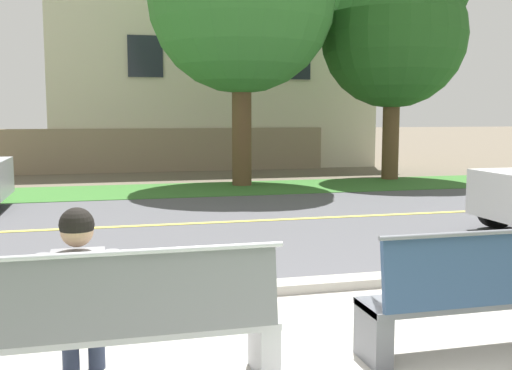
{
  "coord_description": "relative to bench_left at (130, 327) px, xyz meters",
  "views": [
    {
      "loc": [
        -1.47,
        -3.47,
        1.84
      ],
      "look_at": [
        0.28,
        3.47,
        1.0
      ],
      "focal_mm": 42.15,
      "sensor_mm": 36.0,
      "label": 1
    }
  ],
  "objects": [
    {
      "name": "ground_plane",
      "position": [
        1.34,
        7.6,
        -0.46
      ],
      "size": [
        140.0,
        140.0,
        0.0
      ],
      "primitive_type": "plane",
      "color": "#665B4C"
    },
    {
      "name": "curb_edge",
      "position": [
        1.34,
        1.95,
        -0.41
      ],
      "size": [
        44.0,
        0.3,
        0.11
      ],
      "primitive_type": "cube",
      "color": "#ADA89E",
      "rests_on": "ground_plane"
    },
    {
      "name": "street_asphalt",
      "position": [
        1.34,
        6.1,
        -0.46
      ],
      "size": [
        52.0,
        8.0,
        0.01
      ],
      "primitive_type": "cube",
      "color": "#515156",
      "rests_on": "ground_plane"
    },
    {
      "name": "road_centre_line",
      "position": [
        1.34,
        6.1,
        -0.45
      ],
      "size": [
        48.0,
        0.14,
        0.01
      ],
      "primitive_type": "cube",
      "color": "#E0CC4C",
      "rests_on": "ground_plane"
    },
    {
      "name": "far_verge_grass",
      "position": [
        1.34,
        10.71,
        -0.45
      ],
      "size": [
        48.0,
        2.8,
        0.02
      ],
      "primitive_type": "cube",
      "color": "#38702D",
      "rests_on": "ground_plane"
    },
    {
      "name": "bench_left",
      "position": [
        0.0,
        0.0,
        0.0
      ],
      "size": [
        1.99,
        0.48,
        1.01
      ],
      "color": "silver",
      "rests_on": "ground_plane"
    },
    {
      "name": "bench_right",
      "position": [
        2.69,
        0.0,
        0.0
      ],
      "size": [
        1.99,
        0.48,
        1.01
      ],
      "color": "slate",
      "rests_on": "ground_plane"
    },
    {
      "name": "seated_person_grey",
      "position": [
        -0.32,
        0.17,
        0.21
      ],
      "size": [
        0.52,
        0.68,
        1.25
      ],
      "color": "#333D56",
      "rests_on": "ground_plane"
    },
    {
      "name": "shade_tree_left",
      "position": [
        7.89,
        11.67,
        3.87
      ],
      "size": [
        4.04,
        4.04,
        6.67
      ],
      "color": "brown",
      "rests_on": "ground_plane"
    },
    {
      "name": "garden_wall",
      "position": [
        0.57,
        15.73,
        0.24
      ],
      "size": [
        13.0,
        0.36,
        1.4
      ],
      "primitive_type": "cube",
      "color": "gray",
      "rests_on": "ground_plane"
    },
    {
      "name": "house_across_street",
      "position": [
        3.67,
        18.92,
        3.22
      ],
      "size": [
        11.89,
        6.91,
        7.28
      ],
      "color": "beige",
      "rests_on": "ground_plane"
    }
  ]
}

